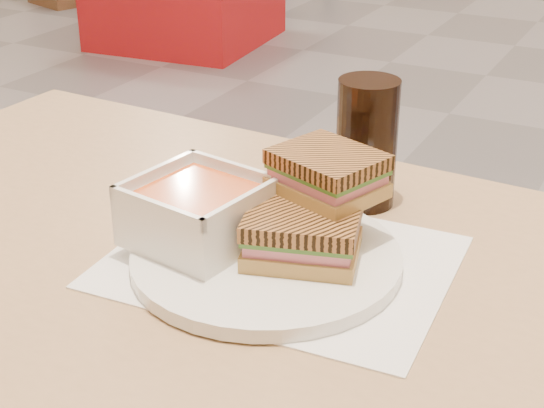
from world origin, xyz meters
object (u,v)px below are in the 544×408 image
at_px(plate, 266,258).
at_px(cola_glass, 366,143).
at_px(panini_lower, 303,235).
at_px(main_table, 242,352).
at_px(soup_bowl, 198,214).

height_order(plate, cola_glass, cola_glass).
distance_m(panini_lower, cola_glass, 0.19).
relative_size(main_table, panini_lower, 8.86).
height_order(plate, soup_bowl, soup_bowl).
distance_m(main_table, plate, 0.13).
height_order(soup_bowl, cola_glass, cola_glass).
relative_size(plate, panini_lower, 2.09).
xyz_separation_m(main_table, plate, (0.03, 0.01, 0.12)).
distance_m(soup_bowl, panini_lower, 0.12).
relative_size(soup_bowl, cola_glass, 0.95).
bearing_deg(cola_glass, main_table, -106.25).
height_order(panini_lower, cola_glass, cola_glass).
relative_size(soup_bowl, panini_lower, 1.08).
relative_size(plate, soup_bowl, 1.93).
relative_size(main_table, cola_glass, 7.78).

